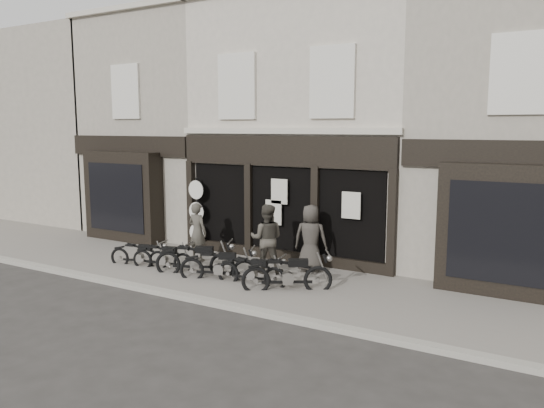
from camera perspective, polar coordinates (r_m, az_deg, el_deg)
The scene contains 17 objects.
ground_plane at distance 14.01m, azimuth -4.95°, elevation -9.02°, with size 90.00×90.00×0.00m, color #2D2B28.
pavement at distance 14.71m, azimuth -2.91°, elevation -7.92°, with size 30.00×4.20×0.12m, color slate.
kerb at distance 13.04m, azimuth -8.17°, elevation -10.10°, with size 30.00×0.25×0.13m, color gray.
central_building at distance 18.55m, azimuth 5.66°, elevation 7.99°, with size 7.30×6.22×8.34m.
neighbour_left at distance 21.94m, azimuth -9.79°, elevation 7.84°, with size 5.60×6.73×8.34m.
neighbour_right at distance 16.86m, azimuth 25.74°, elevation 7.06°, with size 5.60×6.73×8.34m.
filler_left at distance 27.95m, azimuth -22.66°, elevation 7.51°, with size 11.00×6.00×8.20m, color gray.
motorcycle_0 at distance 16.17m, azimuth -14.06°, elevation -5.57°, with size 1.86×0.70×0.90m.
motorcycle_1 at distance 15.69m, azimuth -11.60°, elevation -5.88°, with size 1.91×0.70×0.93m.
motorcycle_2 at distance 14.95m, azimuth -8.18°, elevation -6.25°, with size 2.13×1.17×1.09m.
motorcycle_3 at distance 14.35m, azimuth -5.71°, elevation -6.93°, with size 2.00×1.10×1.02m.
motorcycle_4 at distance 13.90m, azimuth -2.16°, elevation -7.52°, with size 1.97×0.55×0.95m.
motorcycle_5 at distance 13.36m, azimuth 1.75°, elevation -7.91°, with size 2.03×1.48×1.09m.
man_left at distance 16.23m, azimuth -8.02°, elevation -2.99°, with size 0.65×0.43×1.78m, color #433F37.
man_centre at distance 14.77m, azimuth -0.58°, elevation -3.74°, with size 0.94×0.73×1.93m, color #3E3A32.
man_right at distance 14.90m, azimuth 4.17°, elevation -3.70°, with size 0.93×0.61×1.91m, color #36322D.
advert_sign_post at distance 17.57m, azimuth -8.07°, elevation -1.42°, with size 0.62×0.39×2.52m.
Camera 1 is at (7.76, -10.90, 4.15)m, focal length 35.00 mm.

